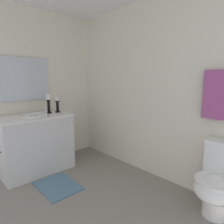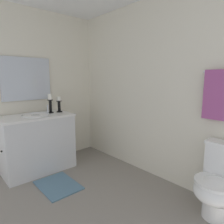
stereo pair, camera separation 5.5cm
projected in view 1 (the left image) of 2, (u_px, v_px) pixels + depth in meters
name	position (u px, v px, depth m)	size (l,w,h in m)	color
floor	(87.00, 211.00, 2.10)	(3.20, 2.42, 0.02)	gray
wall_back	(157.00, 91.00, 2.70)	(3.20, 0.04, 2.45)	silver
wall_left	(24.00, 89.00, 3.04)	(0.04, 2.42, 2.45)	silver
vanity_cabinet	(36.00, 144.00, 2.94)	(0.58, 1.03, 0.85)	silver
sink_basin	(34.00, 118.00, 2.88)	(0.40, 0.40, 0.24)	white
mirror	(24.00, 79.00, 2.98)	(0.02, 0.74, 0.65)	silver
candle_holder_tall	(57.00, 104.00, 3.13)	(0.09, 0.09, 0.24)	black
candle_holder_short	(49.00, 103.00, 3.04)	(0.09, 0.09, 0.30)	black
toilet	(218.00, 182.00, 1.97)	(0.39, 0.54, 0.75)	white
towel_near_vanity	(214.00, 95.00, 2.10)	(0.23, 0.03, 0.53)	#A54C8C
bath_mat	(57.00, 186.00, 2.56)	(0.60, 0.44, 0.02)	slate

